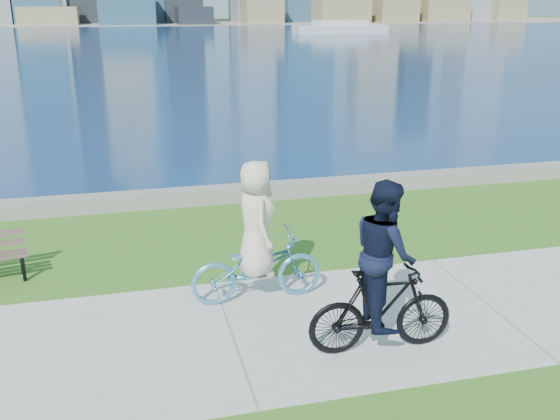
# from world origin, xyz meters

# --- Properties ---
(ground) EXTENTS (320.00, 320.00, 0.00)m
(ground) POSITION_xyz_m (0.00, 0.00, 0.00)
(ground) COLOR #306119
(ground) RESTS_ON ground
(concrete_path) EXTENTS (80.00, 3.50, 0.02)m
(concrete_path) POSITION_xyz_m (0.00, 0.00, 0.01)
(concrete_path) COLOR #ACABA6
(concrete_path) RESTS_ON ground
(seawall) EXTENTS (90.00, 0.50, 0.35)m
(seawall) POSITION_xyz_m (0.00, 6.20, 0.17)
(seawall) COLOR slate
(seawall) RESTS_ON ground
(bay_water) EXTENTS (320.00, 131.00, 0.01)m
(bay_water) POSITION_xyz_m (0.00, 72.00, 0.00)
(bay_water) COLOR navy
(bay_water) RESTS_ON ground
(far_shore) EXTENTS (320.00, 30.00, 0.12)m
(far_shore) POSITION_xyz_m (0.00, 130.00, 0.06)
(far_shore) COLOR gray
(far_shore) RESTS_ON ground
(ferry_far) EXTENTS (13.37, 3.82, 1.81)m
(ferry_far) POSITION_xyz_m (29.80, 80.22, 0.75)
(ferry_far) COLOR silver
(ferry_far) RESTS_ON ground
(cyclist_woman) EXTENTS (0.77, 2.09, 2.24)m
(cyclist_woman) POSITION_xyz_m (0.58, 1.01, 0.85)
(cyclist_woman) COLOR #4F96C0
(cyclist_woman) RESTS_ON ground
(cyclist_man) EXTENTS (0.77, 2.00, 2.37)m
(cyclist_man) POSITION_xyz_m (1.86, -0.86, 1.01)
(cyclist_man) COLOR black
(cyclist_man) RESTS_ON ground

